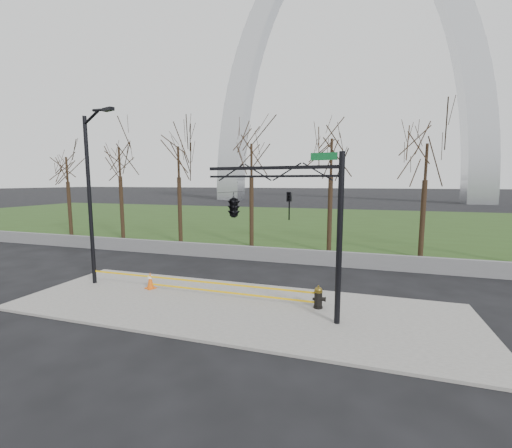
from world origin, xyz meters
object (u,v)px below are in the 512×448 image
(street_light, at_px, (91,188))
(fire_hydrant, at_px, (319,298))
(traffic_cone, at_px, (150,280))
(traffic_signal_mast, at_px, (252,205))

(street_light, bearing_deg, fire_hydrant, 18.75)
(traffic_cone, distance_m, traffic_signal_mast, 6.50)
(traffic_cone, relative_size, street_light, 0.09)
(street_light, bearing_deg, traffic_signal_mast, 12.56)
(fire_hydrant, relative_size, street_light, 0.11)
(fire_hydrant, relative_size, traffic_cone, 1.18)
(traffic_cone, height_order, street_light, street_light)
(traffic_signal_mast, bearing_deg, street_light, 179.74)
(fire_hydrant, distance_m, street_light, 11.40)
(traffic_cone, bearing_deg, traffic_signal_mast, -10.55)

